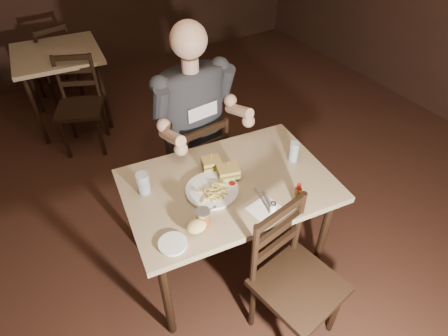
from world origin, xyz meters
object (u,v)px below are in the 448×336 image
bg_table (58,61)px  chair_near (299,286)px  bg_chair_far (53,63)px  glass_right (294,152)px  glass_left (143,183)px  dinner_plate (212,191)px  hot_sauce (298,193)px  main_table (228,193)px  chair_far (196,162)px  bg_chair_near (79,108)px  diner (196,103)px  syrup_dispenser (203,218)px  side_plate (173,244)px

bg_table → chair_near: chair_near is taller
bg_chair_far → glass_right: (0.92, -3.00, 0.40)m
glass_left → glass_right: same height
dinner_plate → hot_sauce: (0.37, -0.31, 0.06)m
main_table → chair_far: bearing=81.2°
chair_near → bg_chair_near: chair_near is taller
bg_chair_far → diner: diner is taller
glass_right → bg_table: bearing=110.5°
chair_near → syrup_dispenser: (-0.36, 0.41, 0.36)m
bg_table → bg_chair_near: (0.00, -0.55, -0.24)m
bg_chair_near → chair_far: bearing=-42.3°
chair_far → glass_left: bearing=35.4°
diner → syrup_dispenser: size_ratio=10.66×
bg_chair_far → bg_chair_near: (0.00, -1.10, -0.00)m
glass_right → syrup_dispenser: glass_right is taller
main_table → glass_left: glass_left is taller
dinner_plate → glass_right: glass_right is taller
chair_far → bg_chair_far: size_ratio=0.98×
dinner_plate → syrup_dispenser: (-0.16, -0.19, 0.04)m
bg_table → glass_left: glass_left is taller
bg_chair_far → hot_sauce: bearing=88.0°
glass_left → hot_sauce: bearing=-36.0°
chair_far → diner: 0.55m
glass_left → glass_right: bearing=-13.2°
diner → dinner_plate: diner is taller
bg_chair_near → hot_sauce: 2.34m
main_table → glass_left: 0.51m
chair_far → glass_left: size_ratio=6.42×
glass_left → glass_right: 0.93m
side_plate → chair_near: bearing=-34.1°
main_table → bg_chair_near: 1.94m
bg_table → glass_right: size_ratio=6.51×
chair_near → glass_right: size_ratio=6.79×
bg_table → dinner_plate: bearing=-82.0°
bg_table → side_plate: size_ratio=6.16×
glass_right → hot_sauce: 0.36m
main_table → syrup_dispenser: syrup_dispenser is taller
glass_left → side_plate: size_ratio=0.94×
bg_table → glass_left: (0.01, -2.24, 0.16)m
chair_far → bg_chair_near: 1.35m
bg_chair_near → glass_left: bearing=-66.3°
chair_near → bg_chair_far: chair_near is taller
chair_far → dinner_plate: size_ratio=2.92×
bg_chair_near → syrup_dispenser: 2.11m
chair_near → bg_chair_near: bearing=92.6°
dinner_plate → chair_near: bearing=-71.7°
main_table → glass_right: size_ratio=9.61×
dinner_plate → glass_right: (0.58, -0.02, 0.06)m
main_table → side_plate: (-0.47, -0.24, 0.09)m
chair_near → glass_right: chair_near is taller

